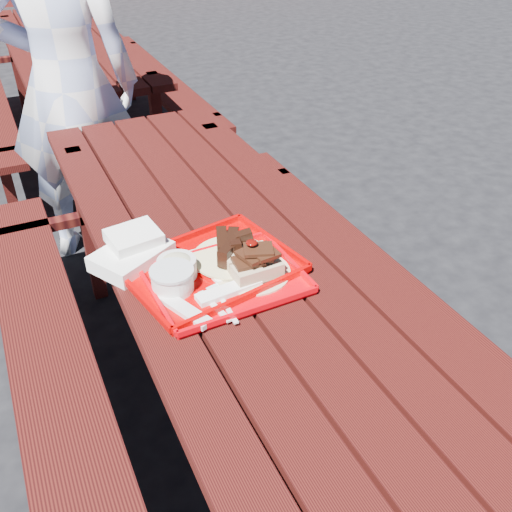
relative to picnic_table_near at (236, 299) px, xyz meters
The scene contains 7 objects.
ground 0.56m from the picnic_table_near, ahead, with size 60.00×60.00×0.00m, color black.
picnic_table_near is the anchor object (origin of this frame).
picnic_table_far 2.80m from the picnic_table_near, 90.00° to the left, with size 1.41×2.40×0.75m.
near_tray 0.27m from the picnic_table_near, 126.00° to the right, with size 0.42×0.35×0.13m.
far_tray 0.26m from the picnic_table_near, 143.46° to the right, with size 0.52×0.44×0.08m.
white_cloth 0.37m from the picnic_table_near, 166.24° to the left, with size 0.26×0.24×0.09m.
person 1.44m from the picnic_table_near, 99.07° to the left, with size 0.65×0.42×1.77m, color #ABBDF0.
Camera 1 is at (-0.55, -1.31, 1.70)m, focal length 40.00 mm.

